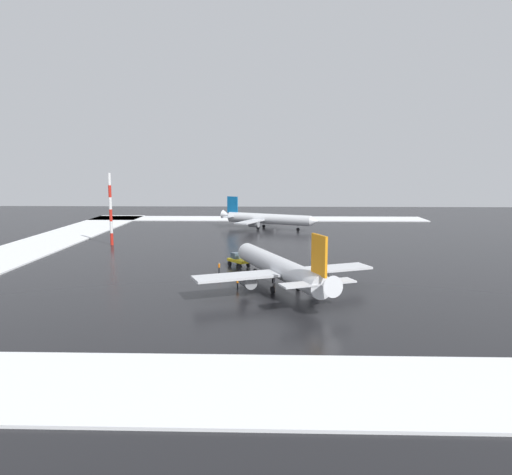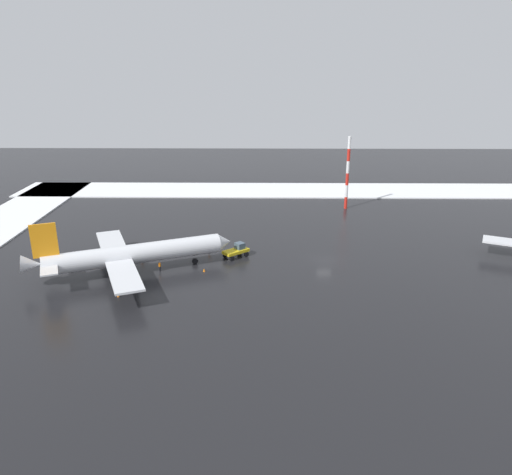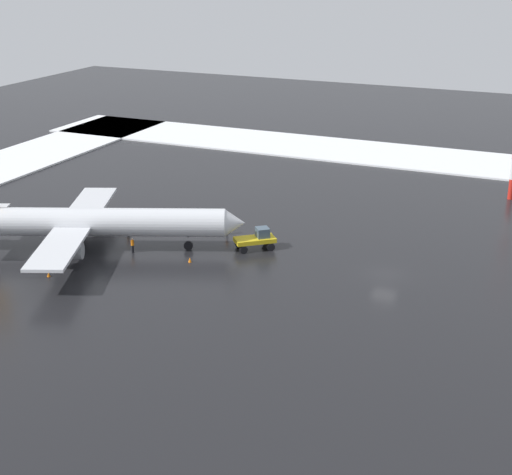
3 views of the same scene
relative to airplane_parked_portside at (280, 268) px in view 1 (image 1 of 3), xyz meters
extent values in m
plane|color=black|center=(-32.45, -6.15, -3.31)|extent=(240.00, 240.00, 0.00)
cube|color=white|center=(-32.45, -56.15, -3.17)|extent=(152.00, 16.00, 0.28)
cube|color=white|center=(-99.45, -6.15, -3.17)|extent=(14.00, 116.00, 0.28)
cube|color=white|center=(34.55, -6.15, -3.17)|extent=(14.00, 116.00, 0.28)
cylinder|color=silver|center=(-0.76, -0.31, 0.00)|extent=(27.42, 13.85, 3.21)
cone|color=silver|center=(-14.90, -6.19, 0.00)|extent=(3.27, 3.69, 3.05)
cone|color=silver|center=(13.56, 5.63, 0.56)|extent=(4.17, 3.82, 3.13)
cube|color=silver|center=(4.84, -6.38, -0.29)|extent=(8.56, 12.94, 0.34)
cylinder|color=gray|center=(3.67, -4.82, -1.23)|extent=(3.69, 2.98, 1.89)
cube|color=silver|center=(-1.11, 7.93, -0.29)|extent=(8.56, 12.94, 0.34)
cylinder|color=gray|center=(-0.82, 6.00, -1.23)|extent=(3.69, 2.98, 1.89)
cube|color=orange|center=(11.46, 4.76, 4.06)|extent=(3.62, 1.76, 5.29)
cube|color=silver|center=(12.38, 2.07, 0.38)|extent=(4.01, 5.13, 0.23)
cube|color=silver|center=(10.20, 7.31, 0.38)|extent=(4.01, 5.13, 0.23)
cylinder|color=black|center=(-9.92, -4.12, -1.42)|extent=(0.23, 0.23, 0.66)
cylinder|color=black|center=(-9.92, -4.12, -2.79)|extent=(1.09, 0.70, 1.04)
cylinder|color=black|center=(2.66, -1.15, -1.42)|extent=(0.23, 0.23, 0.66)
cylinder|color=black|center=(2.66, -1.15, -2.79)|extent=(1.09, 0.70, 1.04)
cylinder|color=black|center=(1.06, 2.69, -1.42)|extent=(0.23, 0.23, 0.66)
cylinder|color=black|center=(1.06, 2.69, -2.79)|extent=(1.09, 0.70, 1.04)
cylinder|color=silver|center=(-71.80, -1.99, -0.23)|extent=(13.84, 25.19, 2.99)
cone|color=silver|center=(-65.79, 10.93, -0.23)|extent=(3.47, 3.11, 2.84)
cone|color=silver|center=(-77.89, -15.07, 0.30)|extent=(3.63, 3.92, 2.91)
cube|color=silver|center=(-79.46, -1.34, -0.50)|extent=(12.00, 8.33, 0.32)
cylinder|color=gray|center=(-77.68, -1.69, -1.38)|extent=(2.86, 3.45, 1.76)
cube|color=silver|center=(-66.38, -7.43, -0.50)|extent=(12.00, 8.33, 0.32)
cylinder|color=gray|center=(-67.79, -6.28, -1.38)|extent=(2.86, 3.45, 1.76)
cube|color=#0C5999|center=(-77.00, -13.16, 3.55)|extent=(1.77, 3.32, 4.93)
cube|color=silver|center=(-79.32, -11.88, 0.12)|extent=(4.79, 3.85, 0.21)
cube|color=silver|center=(-74.53, -14.11, 0.12)|extent=(4.79, 3.85, 0.21)
cylinder|color=black|center=(-67.91, 6.38, -1.55)|extent=(0.21, 0.21, 0.62)
cylinder|color=black|center=(-67.91, 6.38, -2.83)|extent=(0.69, 1.01, 0.97)
cylinder|color=black|center=(-74.67, -3.57, -1.55)|extent=(0.21, 0.21, 0.62)
cylinder|color=black|center=(-74.67, -3.57, -2.83)|extent=(0.69, 1.01, 0.97)
cylinder|color=black|center=(-71.16, -5.20, -1.55)|extent=(0.21, 0.21, 0.62)
cylinder|color=black|center=(-71.16, -5.20, -2.83)|extent=(0.69, 1.01, 0.97)
cube|color=gold|center=(-16.79, -7.39, -2.16)|extent=(4.94, 4.65, 0.50)
cube|color=#3F5160|center=(-17.50, -7.98, -1.36)|extent=(2.04, 2.05, 1.10)
cylinder|color=black|center=(-17.39, -9.19, -2.86)|extent=(0.89, 0.82, 0.90)
cylinder|color=black|center=(-18.66, -7.67, -2.86)|extent=(0.89, 0.82, 0.90)
cylinder|color=black|center=(-14.92, -7.11, -2.86)|extent=(0.89, 0.82, 0.90)
cylinder|color=black|center=(-16.20, -5.60, -2.86)|extent=(0.89, 0.82, 0.90)
cylinder|color=black|center=(-11.64, -10.63, -2.89)|extent=(0.16, 0.16, 0.85)
cylinder|color=black|center=(-11.81, -10.53, -2.89)|extent=(0.16, 0.16, 0.85)
cylinder|color=orange|center=(-11.72, -10.58, -2.15)|extent=(0.36, 0.36, 0.62)
sphere|color=tan|center=(-11.72, -10.58, -1.72)|extent=(0.24, 0.24, 0.24)
cylinder|color=black|center=(-4.49, -0.79, -2.89)|extent=(0.16, 0.16, 0.85)
cylinder|color=black|center=(-4.52, -0.99, -2.89)|extent=(0.16, 0.16, 0.85)
cylinder|color=orange|center=(-4.51, -0.89, -2.15)|extent=(0.36, 0.36, 0.62)
sphere|color=tan|center=(-4.51, -0.89, -1.72)|extent=(0.24, 0.24, 0.24)
cylinder|color=black|center=(-0.15, -6.57, -2.89)|extent=(0.16, 0.16, 0.85)
cylinder|color=black|center=(-0.35, -6.54, -2.89)|extent=(0.16, 0.16, 0.85)
cylinder|color=orange|center=(-0.25, -6.55, -2.15)|extent=(0.36, 0.36, 0.62)
sphere|color=tan|center=(-0.25, -6.55, -1.72)|extent=(0.24, 0.24, 0.24)
cylinder|color=red|center=(-41.26, -39.14, -1.90)|extent=(0.70, 0.70, 2.83)
cylinder|color=white|center=(-41.26, -39.14, 0.93)|extent=(0.70, 0.70, 2.83)
cylinder|color=red|center=(-41.26, -39.14, 3.76)|extent=(0.70, 0.70, 2.83)
cylinder|color=white|center=(-41.26, -39.14, 6.59)|extent=(0.70, 0.70, 2.83)
cylinder|color=red|center=(-41.26, -39.14, 9.42)|extent=(0.70, 0.70, 2.83)
cylinder|color=white|center=(-41.26, -39.14, 12.25)|extent=(0.70, 0.70, 2.83)
cone|color=orange|center=(-11.85, -0.86, -3.04)|extent=(0.36, 0.36, 0.55)
cone|color=orange|center=(-0.19, 8.72, -3.04)|extent=(0.36, 0.36, 0.55)
camera|label=1|loc=(74.53, -1.46, 15.52)|focal=35.00mm
camera|label=2|loc=(-21.40, 75.12, 29.45)|focal=35.00mm
camera|label=3|loc=(-50.66, 69.39, 29.02)|focal=55.00mm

